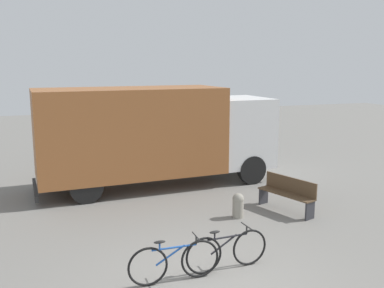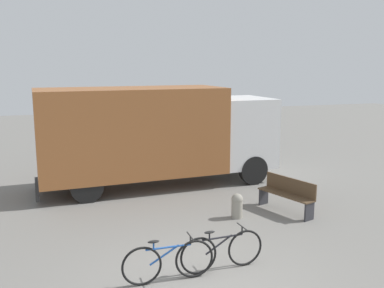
{
  "view_description": "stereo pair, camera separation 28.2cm",
  "coord_description": "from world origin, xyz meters",
  "px_view_note": "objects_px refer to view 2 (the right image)",
  "views": [
    {
      "loc": [
        -2.73,
        -6.79,
        4.01
      ],
      "look_at": [
        1.34,
        4.68,
        1.75
      ],
      "focal_mm": 40.0,
      "sensor_mm": 36.0,
      "label": 1
    },
    {
      "loc": [
        -2.46,
        -6.88,
        4.01
      ],
      "look_at": [
        1.34,
        4.68,
        1.75
      ],
      "focal_mm": 40.0,
      "sensor_mm": 36.0,
      "label": 2
    }
  ],
  "objects_px": {
    "bicycle_middle": "(222,251)",
    "bollard_near_bench": "(237,205)",
    "delivery_truck": "(156,132)",
    "bicycle_near": "(168,261)",
    "park_bench": "(287,193)"
  },
  "relations": [
    {
      "from": "bicycle_middle",
      "to": "bollard_near_bench",
      "type": "distance_m",
      "value": 2.99
    },
    {
      "from": "bicycle_middle",
      "to": "bollard_near_bench",
      "type": "height_order",
      "value": "bicycle_middle"
    },
    {
      "from": "bollard_near_bench",
      "to": "delivery_truck",
      "type": "bearing_deg",
      "value": 108.85
    },
    {
      "from": "bicycle_near",
      "to": "bicycle_middle",
      "type": "xyz_separation_m",
      "value": [
        1.13,
        0.12,
        0.0
      ]
    },
    {
      "from": "bicycle_middle",
      "to": "delivery_truck",
      "type": "bearing_deg",
      "value": 85.27
    },
    {
      "from": "delivery_truck",
      "to": "park_bench",
      "type": "bearing_deg",
      "value": -55.45
    },
    {
      "from": "bicycle_middle",
      "to": "bicycle_near",
      "type": "bearing_deg",
      "value": -176.88
    },
    {
      "from": "park_bench",
      "to": "bicycle_near",
      "type": "height_order",
      "value": "park_bench"
    },
    {
      "from": "park_bench",
      "to": "bicycle_middle",
      "type": "height_order",
      "value": "park_bench"
    },
    {
      "from": "park_bench",
      "to": "bollard_near_bench",
      "type": "relative_size",
      "value": 2.69
    },
    {
      "from": "delivery_truck",
      "to": "park_bench",
      "type": "relative_size",
      "value": 4.49
    },
    {
      "from": "park_bench",
      "to": "bicycle_middle",
      "type": "distance_m",
      "value": 3.99
    },
    {
      "from": "delivery_truck",
      "to": "bicycle_near",
      "type": "distance_m",
      "value": 6.74
    },
    {
      "from": "bicycle_middle",
      "to": "bollard_near_bench",
      "type": "relative_size",
      "value": 2.66
    },
    {
      "from": "park_bench",
      "to": "bicycle_middle",
      "type": "bearing_deg",
      "value": 113.11
    }
  ]
}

